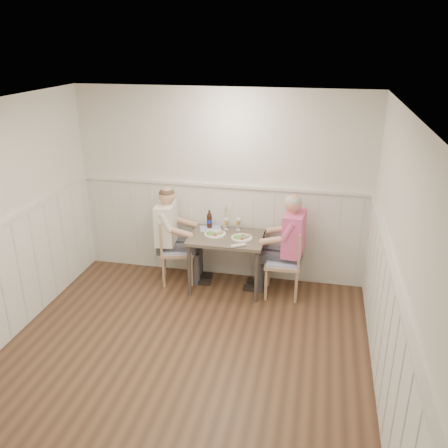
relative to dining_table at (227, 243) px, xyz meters
name	(u,v)px	position (x,y,z in m)	size (l,w,h in m)	color
ground_plane	(175,372)	(-0.17, -1.84, -0.65)	(4.50, 4.50, 0.00)	#462D1E
room_shell	(168,235)	(-0.17, -1.84, 0.87)	(4.04, 4.54, 2.60)	silver
wainscot	(191,280)	(-0.17, -1.15, 0.04)	(4.00, 4.49, 1.34)	beige
dining_table	(227,243)	(0.00, 0.00, 0.00)	(0.98, 0.70, 0.75)	#493E36
chair_right	(288,259)	(0.80, -0.03, -0.14)	(0.46, 0.46, 0.95)	#A07E56
chair_left	(173,247)	(-0.77, 0.04, -0.15)	(0.55, 0.55, 0.93)	#A07E56
man_in_pink	(289,252)	(0.82, 0.03, -0.07)	(0.67, 0.47, 1.39)	#3F3F47
diner_cream	(170,242)	(-0.81, 0.06, -0.08)	(0.66, 0.46, 1.37)	#3F3F47
plate_man	(241,237)	(0.19, -0.04, 0.12)	(0.28, 0.28, 0.07)	white
plate_diner	(214,233)	(-0.18, 0.01, 0.12)	(0.29, 0.29, 0.07)	white
beer_glass_a	(238,222)	(0.10, 0.24, 0.21)	(0.07, 0.07, 0.17)	silver
beer_glass_b	(226,222)	(-0.06, 0.23, 0.20)	(0.06, 0.06, 0.16)	silver
beer_bottle	(209,220)	(-0.30, 0.24, 0.21)	(0.07, 0.07, 0.25)	black
rolled_napkin	(238,246)	(0.20, -0.30, 0.12)	(0.18, 0.13, 0.04)	white
grass_vase	(225,217)	(-0.09, 0.27, 0.25)	(0.04, 0.04, 0.35)	silver
gingham_mat	(210,228)	(-0.28, 0.21, 0.10)	(0.34, 0.30, 0.01)	#515FB3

